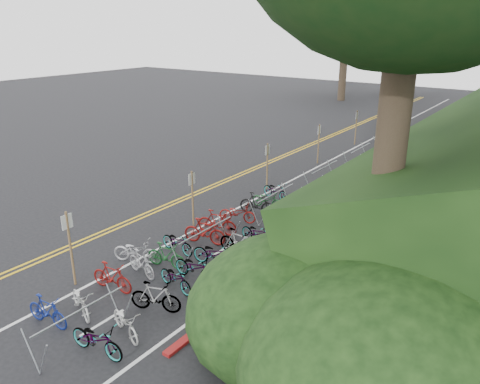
{
  "coord_description": "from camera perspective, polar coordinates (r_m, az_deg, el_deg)",
  "views": [
    {
      "loc": [
        13.29,
        -9.17,
        8.4
      ],
      "look_at": [
        1.85,
        6.78,
        1.3
      ],
      "focal_mm": 35.0,
      "sensor_mm": 36.0,
      "label": 1
    }
  ],
  "objects": [
    {
      "name": "signpost_near",
      "position": [
        16.54,
        -20.01,
        -5.97
      ],
      "size": [
        0.08,
        0.4,
        2.68
      ],
      "color": "brown",
      "rests_on": "ground"
    },
    {
      "name": "red_curb",
      "position": [
        23.99,
        14.91,
        -1.18
      ],
      "size": [
        0.25,
        28.0,
        0.1
      ],
      "primitive_type": "cube",
      "color": "maroon",
      "rests_on": "ground"
    },
    {
      "name": "bike_rack_front",
      "position": [
        13.75,
        -18.82,
        -14.57
      ],
      "size": [
        1.15,
        2.89,
        1.18
      ],
      "color": "#93979F",
      "rests_on": "ground"
    },
    {
      "name": "bike_front",
      "position": [
        17.89,
        -12.58,
        -6.99
      ],
      "size": [
        1.25,
        1.85,
        0.92
      ],
      "primitive_type": "imported",
      "rotation": [
        0.0,
        0.0,
        1.98
      ],
      "color": "#9E9EA3",
      "rests_on": "ground"
    },
    {
      "name": "bike_valet",
      "position": [
        17.98,
        -3.73,
        -6.31
      ],
      "size": [
        3.36,
        14.7,
        1.08
      ],
      "color": "navy",
      "rests_on": "ground"
    },
    {
      "name": "ground",
      "position": [
        18.2,
        -17.65,
        -8.62
      ],
      "size": [
        120.0,
        120.0,
        0.0
      ],
      "primitive_type": "plane",
      "color": "black",
      "rests_on": "ground"
    },
    {
      "name": "bike_racks_rest",
      "position": [
        25.58,
        10.27,
        2.4
      ],
      "size": [
        1.14,
        23.0,
        1.17
      ],
      "color": "#93979F",
      "rests_on": "ground"
    },
    {
      "name": "signposts_rest",
      "position": [
        27.32,
        6.73,
        4.97
      ],
      "size": [
        0.08,
        18.4,
        2.5
      ],
      "color": "brown",
      "rests_on": "ground"
    },
    {
      "name": "road_markings",
      "position": [
        24.53,
        2.2,
        -0.14
      ],
      "size": [
        7.47,
        80.0,
        0.01
      ],
      "color": "gold",
      "rests_on": "ground"
    }
  ]
}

